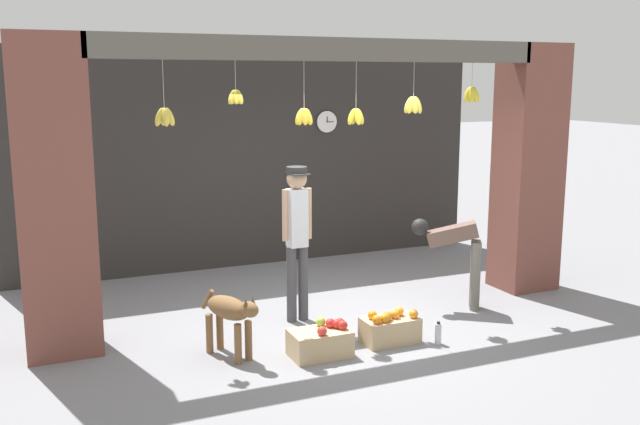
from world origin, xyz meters
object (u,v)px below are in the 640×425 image
Objects in this scene: dog at (230,313)px; fruit_crate_apples at (321,342)px; water_bottle at (438,334)px; wall_clock at (327,122)px; shopkeeper at (297,230)px; fruit_crate_oranges at (390,328)px; worker_stooping at (457,250)px.

dog is 0.92m from fruit_crate_apples.
water_bottle is 4.22m from wall_clock.
fruit_crate_apples is at bearing 79.23° from shopkeeper.
fruit_crate_oranges and fruit_crate_apples have the same top height.
wall_clock reaches higher than worker_stooping.
wall_clock is at bearing 39.56° from worker_stooping.
shopkeeper reaches higher than fruit_crate_apples.
water_bottle is (0.43, -0.23, -0.04)m from fruit_crate_oranges.
wall_clock reaches higher than fruit_crate_oranges.
worker_stooping is 1.36m from water_bottle.
fruit_crate_oranges is at bearing 3.07° from fruit_crate_apples.
worker_stooping reaches higher than dog.
fruit_crate_apples is at bearing -176.93° from fruit_crate_oranges.
dog is 0.44× the size of shopkeeper.
shopkeeper is 2.99× the size of fruit_crate_apples.
worker_stooping is 1.53m from fruit_crate_oranges.
fruit_crate_oranges is 0.49m from water_bottle.
dog is 1.36m from shopkeeper.
water_bottle is (1.05, -1.23, -0.92)m from shopkeeper.
fruit_crate_oranges is at bearing 150.23° from worker_stooping.
shopkeeper is 7.37× the size of water_bottle.
fruit_crate_oranges is (1.60, -0.27, -0.29)m from dog.
fruit_crate_apples is (-2.03, -0.73, -0.56)m from worker_stooping.
worker_stooping is at bearing 168.95° from shopkeeper.
fruit_crate_apples is at bearing 141.14° from worker_stooping.
fruit_crate_oranges is at bearing 55.75° from dog.
worker_stooping is 1.84× the size of fruit_crate_oranges.
worker_stooping is at bearing -81.86° from wall_clock.
fruit_crate_oranges is 1.73× the size of wall_clock.
dog is 1.64m from fruit_crate_oranges.
worker_stooping is 3.18× the size of wall_clock.
fruit_crate_oranges is 0.79m from fruit_crate_apples.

